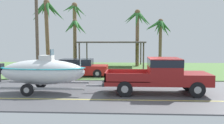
{
  "coord_description": "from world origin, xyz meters",
  "views": [
    {
      "loc": [
        -0.29,
        -13.83,
        2.86
      ],
      "look_at": [
        -1.13,
        0.83,
        1.6
      ],
      "focal_mm": 40.99,
      "sensor_mm": 36.0,
      "label": 1
    }
  ],
  "objects": [
    {
      "name": "palm_tree_mid",
      "position": [
        -5.51,
        11.91,
        3.83
      ],
      "size": [
        2.44,
        3.39,
        5.0
      ],
      "color": "brown",
      "rests_on": "ground"
    },
    {
      "name": "boat_on_trailer",
      "position": [
        -4.9,
        -0.15,
        1.12
      ],
      "size": [
        5.92,
        2.36,
        2.36
      ],
      "color": "gray",
      "rests_on": "ground"
    },
    {
      "name": "palm_tree_near_right",
      "position": [
        2.99,
        11.67,
        3.88
      ],
      "size": [
        2.89,
        3.25,
        4.96
      ],
      "color": "brown",
      "rests_on": "ground"
    },
    {
      "name": "utility_pole",
      "position": [
        -7.02,
        5.1,
        4.52
      ],
      "size": [
        0.24,
        1.8,
        8.74
      ],
      "color": "brown",
      "rests_on": "ground"
    },
    {
      "name": "palm_tree_far_left",
      "position": [
        -6.94,
        7.29,
        4.7
      ],
      "size": [
        2.88,
        3.3,
        6.24
      ],
      "color": "brown",
      "rests_on": "ground"
    },
    {
      "name": "ground",
      "position": [
        0.0,
        8.38,
        -0.01
      ],
      "size": [
        36.0,
        22.0,
        0.11
      ],
      "color": "#4C4C51"
    },
    {
      "name": "palm_tree_far_right",
      "position": [
        -6.16,
        14.98,
        5.08
      ],
      "size": [
        2.84,
        3.14,
        7.07
      ],
      "color": "brown",
      "rests_on": "ground"
    },
    {
      "name": "pickup_truck_towing",
      "position": [
        1.68,
        -0.15,
        1.06
      ],
      "size": [
        5.71,
        2.11,
        1.91
      ],
      "color": "maroon",
      "rests_on": "ground"
    },
    {
      "name": "palm_tree_near_left",
      "position": [
        0.9,
        13.63,
        4.52
      ],
      "size": [
        3.13,
        2.6,
        6.11
      ],
      "color": "brown",
      "rests_on": "ground"
    },
    {
      "name": "carport_awning",
      "position": [
        -1.78,
        13.16,
        2.59
      ],
      "size": [
        6.72,
        5.26,
        2.72
      ],
      "color": "#4C4238",
      "rests_on": "ground"
    },
    {
      "name": "parked_sedan_near",
      "position": [
        -4.05,
        6.06,
        0.67
      ],
      "size": [
        4.41,
        1.83,
        1.38
      ],
      "color": "#B21E19",
      "rests_on": "ground"
    }
  ]
}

